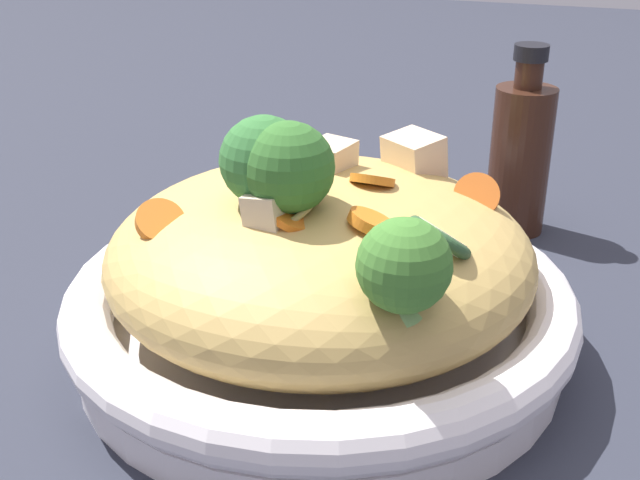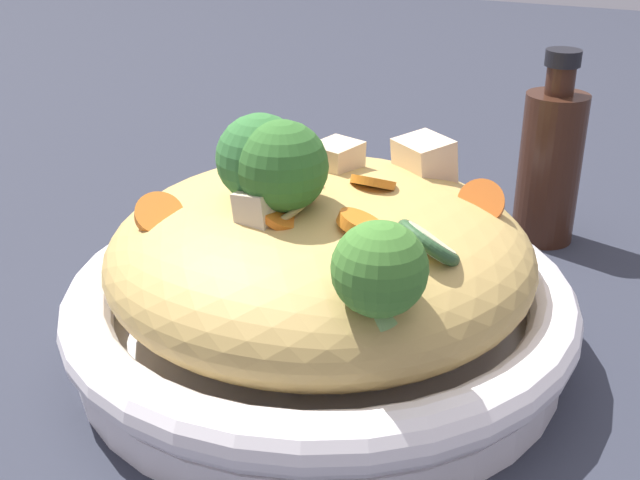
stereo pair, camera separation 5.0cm
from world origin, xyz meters
name	(u,v)px [view 1 (the left image)]	position (x,y,z in m)	size (l,w,h in m)	color
ground_plane	(320,347)	(0.00, 0.00, 0.00)	(3.00, 3.00, 0.00)	#292C38
serving_bowl	(320,310)	(0.00, 0.00, 0.03)	(0.32, 0.32, 0.05)	white
noodle_heap	(320,254)	(0.00, 0.00, 0.07)	(0.27, 0.27, 0.10)	tan
broccoli_florets	(308,191)	(-0.05, -0.01, 0.13)	(0.11, 0.15, 0.08)	#90AF70
carrot_coins	(336,200)	(-0.01, -0.01, 0.11)	(0.13, 0.20, 0.04)	orange
zucchini_slices	(367,203)	(-0.01, -0.03, 0.11)	(0.12, 0.17, 0.03)	beige
chicken_chunks	(344,169)	(0.03, -0.01, 0.12)	(0.16, 0.11, 0.04)	beige
soy_sauce_bottle	(520,155)	(0.24, -0.09, 0.07)	(0.05, 0.05, 0.16)	#381E14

